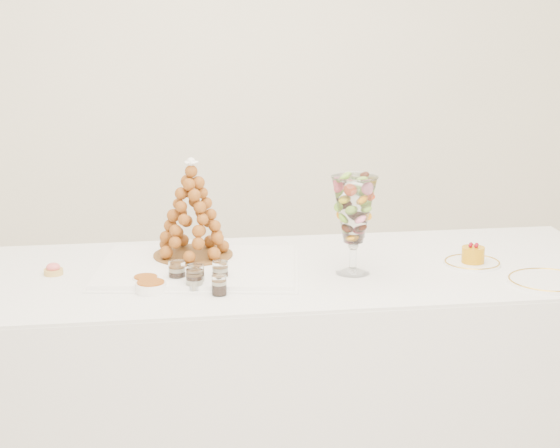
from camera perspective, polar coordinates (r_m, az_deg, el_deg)
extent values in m
cube|color=white|center=(4.93, -3.57, 9.68)|extent=(4.50, 0.04, 2.80)
cube|color=white|center=(3.40, 1.41, -9.61)|extent=(2.23, 0.92, 0.83)
cube|color=white|center=(3.25, 1.45, -2.82)|extent=(2.22, 0.92, 0.01)
cube|color=white|center=(3.24, -5.02, -2.64)|extent=(0.74, 0.60, 0.02)
cylinder|color=white|center=(3.21, 4.46, -2.82)|extent=(0.12, 0.12, 0.02)
cylinder|color=white|center=(3.19, 4.47, -1.96)|extent=(0.02, 0.02, 0.08)
sphere|color=white|center=(3.18, 4.49, -1.26)|extent=(0.04, 0.04, 0.04)
cylinder|color=white|center=(3.37, 11.63, -2.34)|extent=(0.20, 0.20, 0.01)
cylinder|color=white|center=(3.22, 16.02, -3.37)|extent=(0.27, 0.27, 0.01)
cylinder|color=tan|center=(3.27, -13.64, -2.85)|extent=(0.07, 0.07, 0.02)
ellipsoid|color=#E15C5F|center=(3.27, -13.66, -2.56)|extent=(0.05, 0.05, 0.03)
cylinder|color=white|center=(3.10, -6.30, -2.93)|extent=(0.06, 0.06, 0.07)
cylinder|color=white|center=(3.05, -5.16, -3.20)|extent=(0.07, 0.07, 0.08)
cylinder|color=white|center=(3.10, -3.66, -2.93)|extent=(0.06, 0.06, 0.07)
cylinder|color=white|center=(3.01, -5.24, -3.43)|extent=(0.06, 0.06, 0.07)
cylinder|color=white|center=(2.97, -3.73, -3.74)|extent=(0.06, 0.06, 0.06)
cylinder|color=white|center=(3.10, -8.19, -3.47)|extent=(0.09, 0.09, 0.03)
cylinder|color=white|center=(3.03, -7.88, -3.85)|extent=(0.10, 0.10, 0.03)
cylinder|color=brown|center=(3.34, -5.31, -1.88)|extent=(0.28, 0.28, 0.01)
cone|color=brown|center=(3.30, -5.38, 1.00)|extent=(0.24, 0.24, 0.34)
sphere|color=white|center=(3.26, -5.45, 3.74)|extent=(0.03, 0.03, 0.03)
cylinder|color=#CA8509|center=(3.35, 11.68, -1.84)|extent=(0.08, 0.08, 0.06)
sphere|color=maroon|center=(3.35, 11.90, -1.24)|extent=(0.01, 0.01, 0.01)
sphere|color=maroon|center=(3.35, 11.57, -1.21)|extent=(0.01, 0.01, 0.01)
sphere|color=maroon|center=(3.33, 11.52, -1.30)|extent=(0.01, 0.01, 0.01)
sphere|color=maroon|center=(3.33, 11.86, -1.32)|extent=(0.01, 0.01, 0.01)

